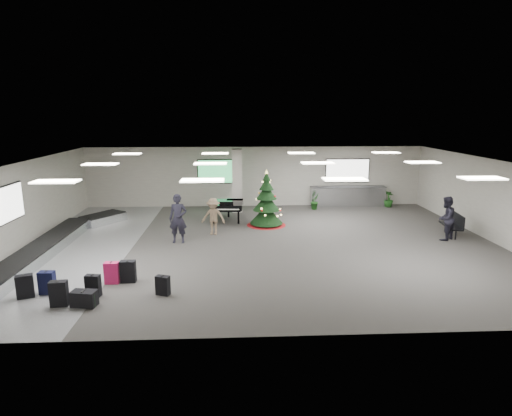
{
  "coord_description": "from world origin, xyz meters",
  "views": [
    {
      "loc": [
        -1.1,
        -15.82,
        4.99
      ],
      "look_at": [
        -0.26,
        1.0,
        1.21
      ],
      "focal_mm": 30.0,
      "sensor_mm": 36.0,
      "label": 1
    }
  ],
  "objects_px": {
    "service_counter": "(348,196)",
    "grand_piano": "(227,205)",
    "potted_plant_right": "(389,199)",
    "traveler_bench": "(446,218)",
    "bench": "(453,223)",
    "traveler_a": "(178,219)",
    "pink_suitcase": "(112,273)",
    "potted_plant_left": "(315,201)",
    "traveler_b": "(213,217)",
    "christmas_tree": "(266,206)",
    "baggage_carousel": "(56,242)"
  },
  "relations": [
    {
      "from": "traveler_b",
      "to": "potted_plant_right",
      "type": "relative_size",
      "value": 1.76
    },
    {
      "from": "bench",
      "to": "traveler_bench",
      "type": "xyz_separation_m",
      "value": [
        -0.66,
        -0.6,
        0.35
      ]
    },
    {
      "from": "grand_piano",
      "to": "traveler_b",
      "type": "distance_m",
      "value": 2.36
    },
    {
      "from": "christmas_tree",
      "to": "grand_piano",
      "type": "relative_size",
      "value": 1.34
    },
    {
      "from": "service_counter",
      "to": "traveler_b",
      "type": "relative_size",
      "value": 2.64
    },
    {
      "from": "baggage_carousel",
      "to": "grand_piano",
      "type": "height_order",
      "value": "grand_piano"
    },
    {
      "from": "service_counter",
      "to": "traveler_bench",
      "type": "height_order",
      "value": "traveler_bench"
    },
    {
      "from": "traveler_a",
      "to": "traveler_b",
      "type": "bearing_deg",
      "value": 44.35
    },
    {
      "from": "baggage_carousel",
      "to": "potted_plant_right",
      "type": "xyz_separation_m",
      "value": [
        15.0,
        6.41,
        0.22
      ]
    },
    {
      "from": "baggage_carousel",
      "to": "potted_plant_left",
      "type": "bearing_deg",
      "value": 28.85
    },
    {
      "from": "potted_plant_right",
      "to": "grand_piano",
      "type": "bearing_deg",
      "value": -163.36
    },
    {
      "from": "christmas_tree",
      "to": "potted_plant_right",
      "type": "height_order",
      "value": "christmas_tree"
    },
    {
      "from": "potted_plant_right",
      "to": "baggage_carousel",
      "type": "bearing_deg",
      "value": -156.85
    },
    {
      "from": "pink_suitcase",
      "to": "potted_plant_left",
      "type": "relative_size",
      "value": 0.76
    },
    {
      "from": "bench",
      "to": "traveler_a",
      "type": "xyz_separation_m",
      "value": [
        -11.21,
        -0.43,
        0.43
      ]
    },
    {
      "from": "bench",
      "to": "potted_plant_left",
      "type": "height_order",
      "value": "bench"
    },
    {
      "from": "traveler_a",
      "to": "service_counter",
      "type": "bearing_deg",
      "value": 41.81
    },
    {
      "from": "christmas_tree",
      "to": "bench",
      "type": "bearing_deg",
      "value": -15.09
    },
    {
      "from": "traveler_a",
      "to": "christmas_tree",
      "type": "bearing_deg",
      "value": 39.18
    },
    {
      "from": "bench",
      "to": "traveler_b",
      "type": "bearing_deg",
      "value": -176.26
    },
    {
      "from": "service_counter",
      "to": "grand_piano",
      "type": "relative_size",
      "value": 2.15
    },
    {
      "from": "pink_suitcase",
      "to": "christmas_tree",
      "type": "height_order",
      "value": "christmas_tree"
    },
    {
      "from": "grand_piano",
      "to": "bench",
      "type": "bearing_deg",
      "value": -14.17
    },
    {
      "from": "bench",
      "to": "traveler_a",
      "type": "relative_size",
      "value": 0.8
    },
    {
      "from": "grand_piano",
      "to": "potted_plant_right",
      "type": "distance_m",
      "value": 9.01
    },
    {
      "from": "service_counter",
      "to": "traveler_a",
      "type": "xyz_separation_m",
      "value": [
        -8.32,
        -6.28,
        0.41
      ]
    },
    {
      "from": "traveler_a",
      "to": "potted_plant_right",
      "type": "height_order",
      "value": "traveler_a"
    },
    {
      "from": "grand_piano",
      "to": "potted_plant_left",
      "type": "distance_m",
      "value": 5.06
    },
    {
      "from": "traveler_b",
      "to": "traveler_bench",
      "type": "relative_size",
      "value": 0.87
    },
    {
      "from": "bench",
      "to": "traveler_b",
      "type": "xyz_separation_m",
      "value": [
        -9.9,
        0.65,
        0.23
      ]
    },
    {
      "from": "grand_piano",
      "to": "traveler_a",
      "type": "bearing_deg",
      "value": -115.37
    },
    {
      "from": "grand_piano",
      "to": "potted_plant_left",
      "type": "height_order",
      "value": "grand_piano"
    },
    {
      "from": "grand_piano",
      "to": "traveler_b",
      "type": "height_order",
      "value": "traveler_b"
    },
    {
      "from": "traveler_b",
      "to": "potted_plant_right",
      "type": "xyz_separation_m",
      "value": [
        9.17,
        4.88,
        -0.33
      ]
    },
    {
      "from": "christmas_tree",
      "to": "potted_plant_left",
      "type": "xyz_separation_m",
      "value": [
        2.79,
        3.08,
        -0.42
      ]
    },
    {
      "from": "service_counter",
      "to": "potted_plant_right",
      "type": "xyz_separation_m",
      "value": [
        2.16,
        -0.32,
        -0.11
      ]
    },
    {
      "from": "christmas_tree",
      "to": "potted_plant_right",
      "type": "distance_m",
      "value": 7.7
    },
    {
      "from": "baggage_carousel",
      "to": "traveler_a",
      "type": "bearing_deg",
      "value": 5.76
    },
    {
      "from": "bench",
      "to": "pink_suitcase",
      "type": "bearing_deg",
      "value": -153.16
    },
    {
      "from": "traveler_bench",
      "to": "potted_plant_left",
      "type": "height_order",
      "value": "traveler_bench"
    },
    {
      "from": "baggage_carousel",
      "to": "grand_piano",
      "type": "bearing_deg",
      "value": 31.05
    },
    {
      "from": "baggage_carousel",
      "to": "pink_suitcase",
      "type": "relative_size",
      "value": 14.5
    },
    {
      "from": "traveler_a",
      "to": "traveler_b",
      "type": "xyz_separation_m",
      "value": [
        1.31,
        1.08,
        -0.19
      ]
    },
    {
      "from": "pink_suitcase",
      "to": "bench",
      "type": "bearing_deg",
      "value": 20.88
    },
    {
      "from": "christmas_tree",
      "to": "potted_plant_right",
      "type": "bearing_deg",
      "value": 26.9
    },
    {
      "from": "service_counter",
      "to": "grand_piano",
      "type": "distance_m",
      "value": 7.09
    },
    {
      "from": "baggage_carousel",
      "to": "christmas_tree",
      "type": "bearing_deg",
      "value": 19.82
    },
    {
      "from": "christmas_tree",
      "to": "potted_plant_right",
      "type": "xyz_separation_m",
      "value": [
        6.86,
        3.48,
        -0.43
      ]
    },
    {
      "from": "service_counter",
      "to": "potted_plant_right",
      "type": "relative_size",
      "value": 4.65
    },
    {
      "from": "pink_suitcase",
      "to": "potted_plant_right",
      "type": "relative_size",
      "value": 0.77
    }
  ]
}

